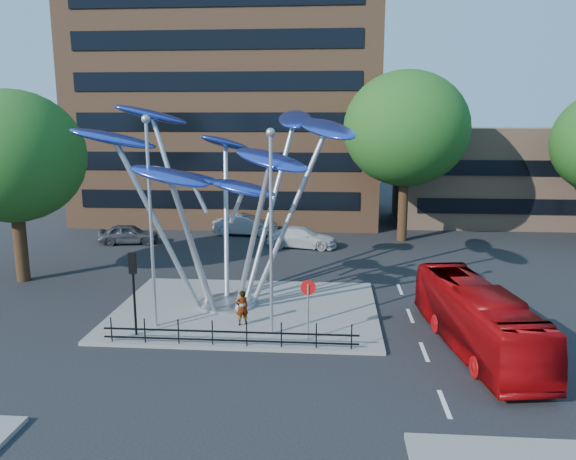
# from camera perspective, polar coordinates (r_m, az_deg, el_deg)

# --- Properties ---
(ground) EXTENTS (120.00, 120.00, 0.00)m
(ground) POSITION_cam_1_polar(r_m,az_deg,el_deg) (20.73, -3.99, -13.90)
(ground) COLOR black
(ground) RESTS_ON ground
(traffic_island) EXTENTS (12.00, 9.00, 0.15)m
(traffic_island) POSITION_cam_1_polar(r_m,az_deg,el_deg) (26.33, -4.24, -8.09)
(traffic_island) COLOR slate
(traffic_island) RESTS_ON ground
(brick_tower) EXTENTS (25.00, 15.00, 30.00)m
(brick_tower) POSITION_cam_1_polar(r_m,az_deg,el_deg) (51.67, -5.70, 18.18)
(brick_tower) COLOR brown
(brick_tower) RESTS_ON ground
(low_building_near) EXTENTS (15.00, 8.00, 8.00)m
(low_building_near) POSITION_cam_1_polar(r_m,az_deg,el_deg) (50.51, 19.64, 5.23)
(low_building_near) COLOR tan
(low_building_near) RESTS_ON ground
(tree_right) EXTENTS (8.80, 8.80, 12.11)m
(tree_right) POSITION_cam_1_polar(r_m,az_deg,el_deg) (40.86, 11.90, 10.02)
(tree_right) COLOR black
(tree_right) RESTS_ON ground
(tree_left) EXTENTS (7.60, 7.60, 10.32)m
(tree_left) POSITION_cam_1_polar(r_m,az_deg,el_deg) (33.20, -26.23, 6.69)
(tree_left) COLOR black
(tree_left) RESTS_ON ground
(leaf_sculpture) EXTENTS (12.72, 9.54, 9.51)m
(leaf_sculpture) POSITION_cam_1_polar(r_m,az_deg,el_deg) (25.76, -6.60, 6.93)
(leaf_sculpture) COLOR #9EA0A5
(leaf_sculpture) RESTS_ON traffic_island
(street_lamp_left) EXTENTS (0.36, 0.36, 8.80)m
(street_lamp_left) POSITION_cam_1_polar(r_m,az_deg,el_deg) (23.48, -13.84, 2.52)
(street_lamp_left) COLOR #9EA0A5
(street_lamp_left) RESTS_ON traffic_island
(street_lamp_right) EXTENTS (0.36, 0.36, 8.30)m
(street_lamp_right) POSITION_cam_1_polar(r_m,az_deg,el_deg) (21.98, -1.74, 1.56)
(street_lamp_right) COLOR #9EA0A5
(street_lamp_right) RESTS_ON traffic_island
(traffic_light_island) EXTENTS (0.28, 0.18, 3.42)m
(traffic_light_island) POSITION_cam_1_polar(r_m,az_deg,el_deg) (23.30, -15.46, -4.54)
(traffic_light_island) COLOR black
(traffic_light_island) RESTS_ON traffic_island
(no_entry_sign_island) EXTENTS (0.60, 0.10, 2.45)m
(no_entry_sign_island) POSITION_cam_1_polar(r_m,az_deg,el_deg) (22.20, 2.05, -7.07)
(no_entry_sign_island) COLOR #9EA0A5
(no_entry_sign_island) RESTS_ON traffic_island
(pedestrian_railing_front) EXTENTS (10.00, 0.06, 1.00)m
(pedestrian_railing_front) POSITION_cam_1_polar(r_m,az_deg,el_deg) (22.20, -5.96, -10.61)
(pedestrian_railing_front) COLOR black
(pedestrian_railing_front) RESTS_ON traffic_island
(red_bus) EXTENTS (3.43, 9.30, 2.53)m
(red_bus) POSITION_cam_1_polar(r_m,az_deg,el_deg) (22.99, 18.63, -8.48)
(red_bus) COLOR #970609
(red_bus) RESTS_ON ground
(pedestrian) EXTENTS (0.66, 0.58, 1.52)m
(pedestrian) POSITION_cam_1_polar(r_m,az_deg,el_deg) (24.10, -4.69, -7.87)
(pedestrian) COLOR gray
(pedestrian) RESTS_ON traffic_island
(parked_car_left) EXTENTS (4.34, 2.29, 1.41)m
(parked_car_left) POSITION_cam_1_polar(r_m,az_deg,el_deg) (41.39, -15.87, -0.39)
(parked_car_left) COLOR #46494E
(parked_car_left) RESTS_ON ground
(parked_car_mid) EXTENTS (4.94, 2.04, 1.59)m
(parked_car_mid) POSITION_cam_1_polar(r_m,az_deg,el_deg) (42.79, -4.31, 0.52)
(parked_car_mid) COLOR #999BA0
(parked_car_mid) RESTS_ON ground
(parked_car_right) EXTENTS (5.10, 2.75, 1.40)m
(parked_car_right) POSITION_cam_1_polar(r_m,az_deg,el_deg) (38.71, 1.44, -0.76)
(parked_car_right) COLOR silver
(parked_car_right) RESTS_ON ground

